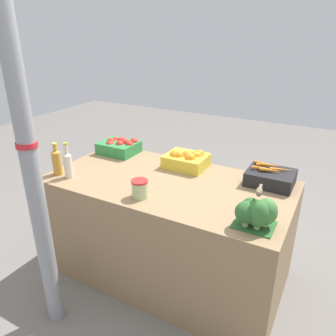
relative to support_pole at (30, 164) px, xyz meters
name	(u,v)px	position (x,y,z in m)	size (l,w,h in m)	color
ground_plane	(168,270)	(0.45, 0.76, -1.12)	(10.00, 10.00, 0.00)	slate
market_table	(168,229)	(0.45, 0.76, -0.72)	(1.72, 0.89, 0.80)	#937551
support_pole	(30,164)	(0.00, 0.00, 0.00)	(0.11, 0.11, 2.24)	gray
apple_crate	(119,146)	(-0.20, 1.06, -0.26)	(0.31, 0.26, 0.14)	#2D8442
orange_crate	(187,159)	(0.45, 1.05, -0.25)	(0.31, 0.26, 0.14)	gold
carrot_crate	(270,177)	(1.09, 1.05, -0.26)	(0.31, 0.26, 0.13)	black
broccoli_pile	(256,212)	(1.14, 0.47, -0.23)	(0.22, 0.19, 0.18)	#2D602D
juice_bottle_amber	(57,161)	(-0.33, 0.47, -0.22)	(0.07, 0.07, 0.24)	gold
juice_bottle_cloudy	(68,163)	(-0.22, 0.47, -0.21)	(0.06, 0.06, 0.26)	beige
pickle_jar	(140,189)	(0.40, 0.46, -0.26)	(0.11, 0.11, 0.12)	#B2C684
sparrow_bird	(259,191)	(1.14, 0.49, -0.11)	(0.04, 0.14, 0.05)	#4C3D2D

